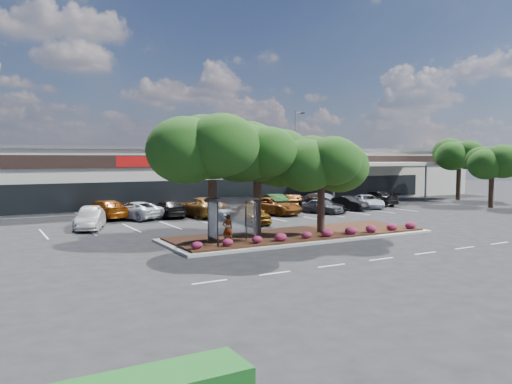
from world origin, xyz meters
TOP-DOWN VIEW (x-y plane):
  - ground at (0.00, 0.00)m, footprint 160.00×160.00m
  - retail_store at (0.06, 33.91)m, footprint 80.40×25.20m
  - landscape_island at (-2.00, 4.00)m, footprint 18.00×6.00m
  - lane_markings at (-0.14, 10.42)m, footprint 33.12×20.06m
  - shrub_row at (-2.00, 1.90)m, footprint 17.00×0.80m
  - bus_shelter at (-7.50, 2.95)m, footprint 2.75×1.55m
  - island_tree_west at (-8.00, 4.50)m, footprint 7.20×7.20m
  - island_tree_mid at (-4.50, 5.20)m, footprint 6.60×6.60m
  - island_tree_east at (-0.50, 3.70)m, footprint 5.80×5.80m
  - tree_east_near at (26.00, 10.00)m, footprint 5.60×5.60m
  - tree_east_far at (31.00, 18.00)m, footprint 6.40×6.40m
  - conifer_north_east at (34.00, 44.00)m, footprint 3.96×3.96m
  - person_waiting at (-7.74, 2.97)m, footprint 0.65×0.48m
  - light_pole at (11.81, 25.01)m, footprint 1.43×0.68m
  - car_0 at (-13.07, 15.38)m, footprint 3.43×5.29m
  - car_1 at (-13.28, 14.04)m, footprint 2.88×4.52m
  - car_2 at (-2.93, 15.63)m, footprint 3.27×4.72m
  - car_3 at (-1.63, 11.27)m, footprint 2.43×4.88m
  - car_4 at (3.19, 15.77)m, footprint 4.20×6.10m
  - car_5 at (8.21, 15.14)m, footprint 3.49×5.21m
  - car_6 at (7.53, 14.21)m, footprint 2.94×4.32m
  - car_7 at (11.55, 15.37)m, footprint 2.24×4.39m
  - car_8 at (14.54, 15.98)m, footprint 3.65×5.32m
  - car_9 at (-11.06, 19.86)m, footprint 3.56×5.93m
  - car_10 at (-8.83, 18.59)m, footprint 4.42×5.83m
  - car_11 at (-5.89, 18.53)m, footprint 2.09×5.03m
  - car_12 at (-3.21, 17.53)m, footprint 3.36×6.36m
  - car_13 at (5.33, 19.54)m, footprint 2.10×4.85m
  - car_14 at (8.11, 20.20)m, footprint 2.82×4.30m
  - car_15 at (10.22, 19.01)m, footprint 2.92×4.86m
  - car_17 at (17.24, 17.65)m, footprint 2.32×5.46m

SIDE VIEW (x-z plane):
  - ground at x=0.00m, z-range 0.00..0.00m
  - lane_markings at x=-0.14m, z-range 0.00..0.01m
  - landscape_island at x=-2.00m, z-range -0.01..0.25m
  - shrub_row at x=-2.00m, z-range 0.26..0.76m
  - car_14 at x=8.11m, z-range 0.00..1.34m
  - car_8 at x=14.54m, z-range 0.00..1.35m
  - car_6 at x=7.53m, z-range 0.00..1.36m
  - car_7 at x=11.55m, z-range 0.00..1.38m
  - car_5 at x=8.21m, z-range 0.00..1.40m
  - car_1 at x=-13.28m, z-range 0.00..1.41m
  - car_11 at x=-5.89m, z-range 0.00..1.46m
  - car_10 at x=-8.83m, z-range 0.00..1.47m
  - car_2 at x=-2.93m, z-range 0.00..1.49m
  - car_15 at x=10.22m, z-range 0.00..1.51m
  - car_4 at x=3.19m, z-range 0.00..1.55m
  - car_13 at x=5.33m, z-range 0.00..1.55m
  - car_17 at x=17.24m, z-range 0.00..1.57m
  - car_3 at x=-1.63m, z-range 0.00..1.60m
  - car_9 at x=-11.06m, z-range 0.00..1.61m
  - car_0 at x=-13.07m, z-range 0.00..1.68m
  - car_12 at x=-3.21m, z-range 0.00..1.71m
  - person_waiting at x=-7.74m, z-range 0.26..1.89m
  - bus_shelter at x=-7.50m, z-range 1.01..3.60m
  - retail_store at x=0.06m, z-range 0.03..6.28m
  - tree_east_near at x=26.00m, z-range 0.00..6.51m
  - island_tree_east at x=-0.50m, z-range 0.26..6.76m
  - tree_east_far at x=31.00m, z-range 0.00..7.62m
  - island_tree_mid at x=-4.50m, z-range 0.26..7.58m
  - island_tree_west at x=-8.00m, z-range 0.26..8.15m
  - conifer_north_east at x=34.00m, z-range 0.00..9.00m
  - light_pole at x=11.81m, z-range -0.58..9.92m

